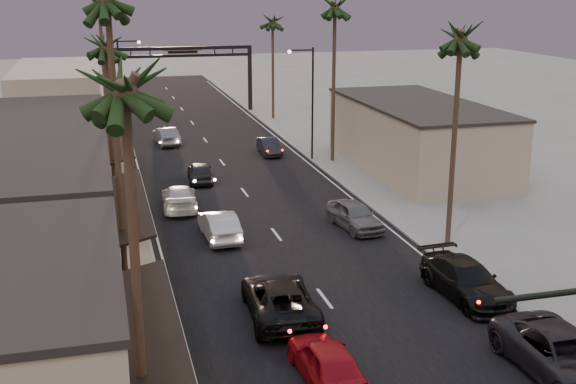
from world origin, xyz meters
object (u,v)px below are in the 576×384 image
palm_lc (105,40)px  streetlight_left (123,80)px  palm_rb (335,2)px  palm_ld (99,0)px  palm_ra (461,30)px  streetlight_right (309,94)px  palm_rc (273,18)px  curbside_black (466,280)px  oncoming_red (326,361)px  palm_la (123,74)px  oncoming_silver (219,225)px  palm_far (100,5)px  arch (183,63)px  curbside_near (564,356)px  oncoming_pickup (279,298)px

palm_lc → streetlight_left: bearing=85.6°
palm_rb → palm_ld: bearing=147.4°
streetlight_left → palm_rb: palm_rb is taller
palm_ld → palm_ra: 35.47m
streetlight_right → palm_rc: palm_rc is taller
streetlight_left → palm_rc: size_ratio=0.74×
palm_ra → curbside_black: 12.66m
oncoming_red → curbside_black: curbside_black is taller
palm_lc → palm_ld: bearing=90.0°
palm_la → oncoming_silver: palm_la is taller
palm_lc → palm_far: bearing=89.6°
palm_rc → oncoming_silver: palm_rc is taller
palm_la → palm_far: (0.30, 69.00, 0.00)m
palm_ld → palm_far: palm_ld is taller
arch → streetlight_right: (6.92, -25.00, -0.20)m
palm_rc → curbside_black: bearing=-93.0°
palm_ld → palm_ra: (17.20, -31.00, -0.97)m
streetlight_right → oncoming_red: 34.23m
palm_ra → curbside_near: 17.45m
palm_far → oncoming_red: 66.86m
palm_ld → palm_far: (0.30, 23.00, -0.97)m
palm_rb → curbside_near: 35.68m
palm_lc → palm_rb: bearing=24.9°
oncoming_silver → arch: bearing=-96.6°
arch → palm_ld: palm_ld is taller
palm_lc → oncoming_silver: 13.55m
oncoming_red → palm_ld: bearing=-83.9°
palm_rc → oncoming_silver: bearing=-108.3°
palm_lc → curbside_near: 31.15m
curbside_near → oncoming_pickup: bearing=138.1°
palm_la → streetlight_left: bearing=88.0°
palm_lc → curbside_near: size_ratio=1.95×
streetlight_right → oncoming_red: (-9.00, -32.71, -4.55)m
arch → streetlight_right: 25.94m
palm_lc → oncoming_red: (6.52, -23.71, -9.69)m
curbside_black → palm_lc: bearing=125.5°
streetlight_right → palm_rc: bearing=84.9°
palm_far → curbside_near: (14.50, -67.68, -10.58)m
streetlight_left → palm_far: 20.96m
palm_far → oncoming_silver: bearing=-84.2°
palm_la → oncoming_pickup: size_ratio=2.24×
curbside_near → curbside_black: curbside_near is taller
palm_ld → oncoming_pickup: size_ratio=2.41×
arch → palm_rc: size_ratio=1.25×
palm_la → palm_ra: same height
streetlight_right → palm_ld: palm_ld is taller
palm_rb → oncoming_red: palm_rb is taller
streetlight_left → curbside_near: (13.12, -47.68, -4.46)m
streetlight_right → oncoming_pickup: streetlight_right is taller
palm_rb → oncoming_pickup: bearing=-112.8°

